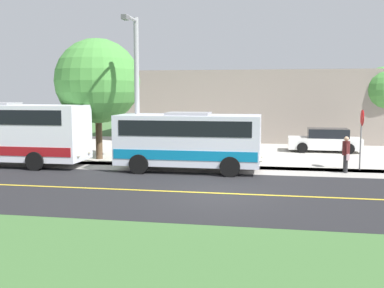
% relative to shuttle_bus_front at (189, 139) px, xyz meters
% --- Properties ---
extents(ground_plane, '(120.00, 120.00, 0.00)m').
position_rel_shuttle_bus_front_xyz_m(ground_plane, '(4.51, 2.07, -1.53)').
color(ground_plane, '#3D6633').
extents(road_surface, '(8.00, 100.00, 0.01)m').
position_rel_shuttle_bus_front_xyz_m(road_surface, '(4.51, 2.07, -1.52)').
color(road_surface, black).
rests_on(road_surface, ground).
extents(sidewalk, '(2.40, 100.00, 0.01)m').
position_rel_shuttle_bus_front_xyz_m(sidewalk, '(-0.69, 2.07, -1.52)').
color(sidewalk, '#9E9991').
rests_on(sidewalk, ground).
extents(parking_lot_surface, '(14.00, 36.00, 0.01)m').
position_rel_shuttle_bus_front_xyz_m(parking_lot_surface, '(-7.89, 5.07, -1.52)').
color(parking_lot_surface, '#B2ADA3').
rests_on(parking_lot_surface, ground).
extents(road_centre_line, '(0.16, 100.00, 0.00)m').
position_rel_shuttle_bus_front_xyz_m(road_centre_line, '(4.51, 2.07, -1.52)').
color(road_centre_line, gold).
rests_on(road_centre_line, ground).
extents(shuttle_bus_front, '(2.67, 6.81, 2.77)m').
position_rel_shuttle_bus_front_xyz_m(shuttle_bus_front, '(0.00, 0.00, 0.00)').
color(shuttle_bus_front, silver).
rests_on(shuttle_bus_front, ground).
extents(pedestrian_with_bags, '(0.72, 0.34, 1.68)m').
position_rel_shuttle_bus_front_xyz_m(pedestrian_with_bags, '(-0.79, 7.25, -0.62)').
color(pedestrian_with_bags, '#262628').
rests_on(pedestrian_with_bags, ground).
extents(stop_sign, '(0.76, 0.07, 2.88)m').
position_rel_shuttle_bus_front_xyz_m(stop_sign, '(-1.59, 8.04, 0.44)').
color(stop_sign, slate).
rests_on(stop_sign, ground).
extents(street_light_pole, '(1.97, 0.24, 7.24)m').
position_rel_shuttle_bus_front_xyz_m(street_light_pole, '(-0.36, -2.64, 2.50)').
color(street_light_pole, '#9E9EA3').
rests_on(street_light_pole, ground).
extents(parked_car_near, '(2.08, 4.43, 1.45)m').
position_rel_shuttle_bus_front_xyz_m(parked_car_near, '(-8.22, 7.16, -0.84)').
color(parked_car_near, white).
rests_on(parked_car_near, ground).
extents(tree_curbside, '(4.63, 4.63, 6.62)m').
position_rel_shuttle_bus_front_xyz_m(tree_curbside, '(-2.89, -5.60, 2.77)').
color(tree_curbside, brown).
rests_on(tree_curbside, ground).
extents(tree_lot_edge, '(3.24, 3.24, 5.48)m').
position_rel_shuttle_bus_front_xyz_m(tree_lot_edge, '(-12.89, 11.55, 2.30)').
color(tree_lot_edge, brown).
rests_on(tree_lot_edge, ground).
extents(commercial_building, '(10.00, 20.62, 5.29)m').
position_rel_shuttle_bus_front_xyz_m(commercial_building, '(-16.89, 2.15, 1.12)').
color(commercial_building, gray).
rests_on(commercial_building, ground).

